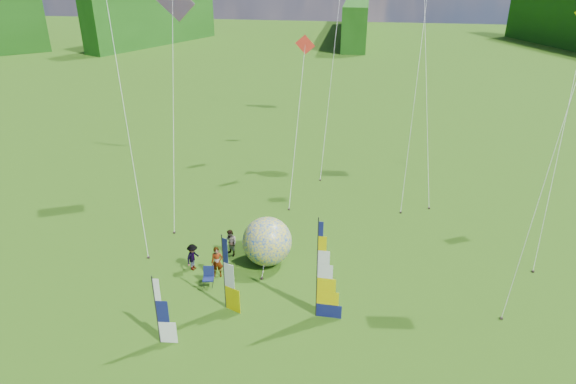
# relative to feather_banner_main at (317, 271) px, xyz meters

# --- Properties ---
(ground) EXTENTS (220.00, 220.00, 0.00)m
(ground) POSITION_rel_feather_banner_main_xyz_m (-0.54, -2.43, -2.49)
(ground) COLOR #2B4C14
(ground) RESTS_ON ground
(treeline_ring) EXTENTS (210.00, 210.00, 8.00)m
(treeline_ring) POSITION_rel_feather_banner_main_xyz_m (-0.54, -2.43, 1.51)
(treeline_ring) COLOR #1D5413
(treeline_ring) RESTS_ON ground
(feather_banner_main) EXTENTS (1.35, 0.17, 4.97)m
(feather_banner_main) POSITION_rel_feather_banner_main_xyz_m (0.00, 0.00, 0.00)
(feather_banner_main) COLOR #131853
(feather_banner_main) RESTS_ON ground
(side_banner_left) EXTENTS (1.01, 0.51, 3.84)m
(side_banner_left) POSITION_rel_feather_banner_main_xyz_m (-4.26, -0.04, -0.56)
(side_banner_left) COLOR #D4BE00
(side_banner_left) RESTS_ON ground
(side_banner_far) EXTENTS (0.98, 0.17, 3.30)m
(side_banner_far) POSITION_rel_feather_banner_main_xyz_m (-6.47, -2.75, -0.84)
(side_banner_far) COLOR white
(side_banner_far) RESTS_ON ground
(bol_inflatable) EXTENTS (2.67, 2.67, 2.64)m
(bol_inflatable) POSITION_rel_feather_banner_main_xyz_m (-3.03, 4.06, -1.17)
(bol_inflatable) COLOR #0637A1
(bol_inflatable) RESTS_ON ground
(spectator_a) EXTENTS (0.69, 0.54, 1.69)m
(spectator_a) POSITION_rel_feather_banner_main_xyz_m (-5.34, 2.44, -1.64)
(spectator_a) COLOR #66594C
(spectator_a) RESTS_ON ground
(spectator_b) EXTENTS (0.83, 0.75, 1.55)m
(spectator_b) POSITION_rel_feather_banner_main_xyz_m (-5.16, 4.49, -1.71)
(spectator_b) COLOR #66594C
(spectator_b) RESTS_ON ground
(spectator_c) EXTENTS (0.62, 1.03, 1.49)m
(spectator_c) POSITION_rel_feather_banner_main_xyz_m (-6.78, 2.86, -1.74)
(spectator_c) COLOR #66594C
(spectator_c) RESTS_ON ground
(spectator_d) EXTENTS (1.18, 0.70, 1.88)m
(spectator_d) POSITION_rel_feather_banner_main_xyz_m (-3.27, 4.71, -1.54)
(spectator_d) COLOR #66594C
(spectator_d) RESTS_ON ground
(camp_chair) EXTENTS (0.66, 0.66, 1.01)m
(camp_chair) POSITION_rel_feather_banner_main_xyz_m (-5.57, 1.53, -1.98)
(camp_chair) COLOR #0E163B
(camp_chair) RESTS_ON ground
(kite_whale) EXTENTS (9.15, 16.34, 19.84)m
(kite_whale) POSITION_rel_feather_banner_main_xyz_m (5.59, 18.30, 7.43)
(kite_whale) COLOR black
(kite_whale) RESTS_ON ground
(kite_rainbow_delta) EXTENTS (6.61, 12.51, 14.88)m
(kite_rainbow_delta) POSITION_rel_feather_banner_main_xyz_m (-9.94, 10.16, 4.95)
(kite_rainbow_delta) COLOR red
(kite_rainbow_delta) RESTS_ON ground
(kite_parafoil) EXTENTS (8.68, 11.54, 19.00)m
(kite_parafoil) POSITION_rel_feather_banner_main_xyz_m (10.45, 4.55, 7.01)
(kite_parafoil) COLOR red
(kite_parafoil) RESTS_ON ground
(small_kite_red) EXTENTS (6.29, 10.39, 10.44)m
(small_kite_red) POSITION_rel_feather_banner_main_xyz_m (-2.78, 14.26, 2.74)
(small_kite_red) COLOR red
(small_kite_red) RESTS_ON ground
(small_kite_orange) EXTENTS (7.27, 11.76, 18.69)m
(small_kite_orange) POSITION_rel_feather_banner_main_xyz_m (4.98, 15.52, 6.86)
(small_kite_orange) COLOR #F75511
(small_kite_orange) RESTS_ON ground
(small_kite_yellow) EXTENTS (5.59, 11.05, 13.22)m
(small_kite_yellow) POSITION_rel_feather_banner_main_xyz_m (12.39, 9.44, 4.12)
(small_kite_yellow) COLOR #CCE200
(small_kite_yellow) RESTS_ON ground
(small_kite_pink) EXTENTS (7.13, 9.59, 14.79)m
(small_kite_pink) POSITION_rel_feather_banner_main_xyz_m (-11.38, 6.74, 4.91)
(small_kite_pink) COLOR #EA3A93
(small_kite_pink) RESTS_ON ground
(small_kite_green) EXTENTS (7.09, 13.86, 21.46)m
(small_kite_green) POSITION_rel_feather_banner_main_xyz_m (-0.74, 20.80, 8.24)
(small_kite_green) COLOR green
(small_kite_green) RESTS_ON ground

